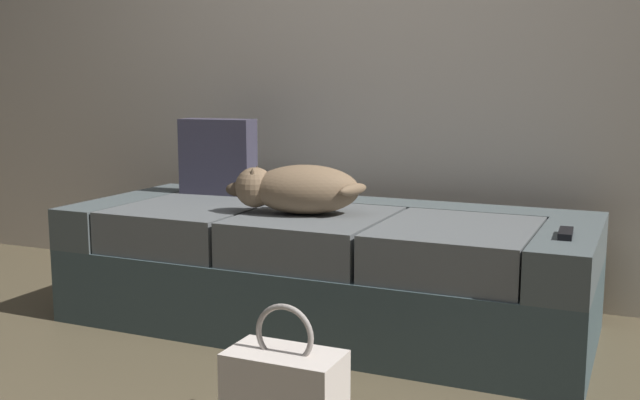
% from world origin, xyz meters
% --- Properties ---
extents(couch, '(2.07, 0.84, 0.47)m').
position_xyz_m(couch, '(0.00, 1.11, 0.23)').
color(couch, '#3C4E51').
rests_on(couch, ground).
extents(dog_tan, '(0.54, 0.35, 0.19)m').
position_xyz_m(dog_tan, '(-0.07, 1.00, 0.56)').
color(dog_tan, '#7D6348').
rests_on(dog_tan, couch).
extents(tv_remote, '(0.05, 0.15, 0.02)m').
position_xyz_m(tv_remote, '(0.93, 0.97, 0.48)').
color(tv_remote, black).
rests_on(tv_remote, couch).
extents(throw_pillow, '(0.35, 0.15, 0.34)m').
position_xyz_m(throw_pillow, '(-0.63, 1.33, 0.64)').
color(throw_pillow, '#3D3A4B').
rests_on(throw_pillow, couch).
extents(handbag, '(0.32, 0.18, 0.38)m').
position_xyz_m(handbag, '(0.28, 0.18, 0.13)').
color(handbag, silver).
rests_on(handbag, ground).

